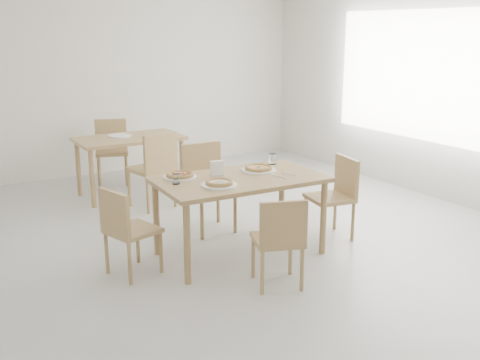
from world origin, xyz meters
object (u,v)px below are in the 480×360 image
pizza_mushroom (219,183)px  plate_empty (119,136)px  chair_west (125,226)px  second_table (129,145)px  chair_south (280,236)px  plate_mushroom (219,185)px  tumbler_b (176,179)px  pizza_pepperoni (180,175)px  chair_back_n (112,146)px  plate_pepperoni (180,177)px  pizza_margherita (259,168)px  chair_north (206,180)px  chair_back_s (155,165)px  chair_east (337,191)px  tumbler_a (272,159)px  main_table (240,186)px  napkin_holder (217,169)px  plate_margherita (259,170)px

pizza_mushroom → plate_empty: 2.66m
chair_west → second_table: chair_west is taller
chair_south → plate_mushroom: 0.73m
tumbler_b → second_table: tumbler_b is taller
chair_south → chair_west: bearing=-21.5°
pizza_pepperoni → chair_back_n: bearing=83.9°
plate_pepperoni → pizza_margherita: (0.76, -0.15, 0.02)m
chair_north → pizza_mushroom: bearing=-109.7°
chair_north → chair_back_s: (-0.19, 0.91, 0.00)m
chair_east → chair_west: bearing=-84.7°
plate_mushroom → tumbler_a: (0.85, 0.44, 0.04)m
plate_mushroom → chair_back_n: size_ratio=0.37×
main_table → pizza_mushroom: (-0.30, -0.16, 0.11)m
plate_empty → main_table: bearing=-83.9°
chair_east → pizza_pepperoni: size_ratio=2.45×
napkin_holder → plate_empty: size_ratio=0.50×
pizza_margherita → napkin_holder: size_ratio=2.21×
pizza_mushroom → napkin_holder: napkin_holder is taller
chair_back_n → plate_mushroom: bearing=-73.8°
chair_west → napkin_holder: napkin_holder is taller
pizza_mushroom → second_table: (0.13, 2.57, -0.13)m
tumbler_b → napkin_holder: napkin_holder is taller
main_table → chair_back_s: bearing=96.8°
plate_pepperoni → pizza_mushroom: 0.46m
napkin_holder → chair_back_n: napkin_holder is taller
main_table → plate_pepperoni: (-0.48, 0.27, 0.09)m
chair_east → tumbler_a: size_ratio=7.79×
plate_pepperoni → tumbler_b: 0.20m
chair_south → plate_empty: bearing=-67.3°
chair_east → plate_empty: (-1.35, 2.62, 0.28)m
pizza_mushroom → tumbler_b: (-0.29, 0.26, 0.01)m
pizza_mushroom → chair_back_s: bearing=84.6°
pizza_mushroom → tumbler_b: 0.39m
plate_mushroom → second_table: plate_mushroom is taller
second_table → pizza_mushroom: bearing=-92.4°
chair_north → tumbler_b: (-0.66, -0.69, 0.27)m
chair_north → chair_back_n: (-0.24, 2.34, -0.03)m
chair_east → pizza_pepperoni: (-1.56, 0.37, 0.30)m
chair_back_s → plate_empty: bearing=-92.5°
chair_east → plate_pepperoni: 1.63m
pizza_margherita → plate_mushroom: bearing=-155.2°
napkin_holder → second_table: 2.28m
napkin_holder → tumbler_a: bearing=19.2°
plate_pepperoni → chair_south: bearing=-70.2°
chair_south → plate_mushroom: size_ratio=2.46×
plate_mushroom → chair_back_n: 3.30m
main_table → plate_margherita: size_ratio=4.69×
tumbler_a → plate_empty: size_ratio=0.37×
pizza_mushroom → tumbler_b: bearing=138.4°
chair_north → pizza_margherita: (0.21, -0.68, 0.25)m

